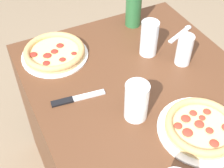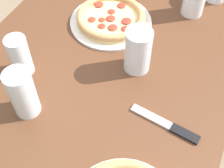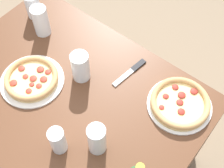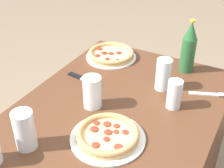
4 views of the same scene
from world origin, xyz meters
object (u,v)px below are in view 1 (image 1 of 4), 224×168
at_px(knife, 76,99).
at_px(spoon, 183,32).
at_px(pizza_veggie, 201,127).
at_px(pizza_salami, 54,52).
at_px(glass_red_wine, 136,103).
at_px(glass_water, 184,51).
at_px(glass_lemonade, 149,39).

relative_size(knife, spoon, 1.24).
distance_m(pizza_veggie, spoon, 0.54).
distance_m(pizza_salami, glass_red_wine, 0.44).
relative_size(pizza_salami, glass_water, 2.12).
bearing_deg(pizza_salami, glass_red_wine, -161.43).
height_order(pizza_salami, glass_water, glass_water).
height_order(pizza_salami, knife, pizza_salami).
relative_size(glass_red_wine, knife, 0.71).
bearing_deg(spoon, pizza_veggie, 150.35).
relative_size(pizza_salami, glass_red_wine, 1.93).
height_order(glass_water, spoon, glass_water).
bearing_deg(glass_lemonade, knife, 106.99).
xyz_separation_m(glass_red_wine, knife, (0.16, 0.15, -0.06)).
xyz_separation_m(pizza_veggie, glass_red_wine, (0.15, 0.16, 0.04)).
bearing_deg(glass_lemonade, glass_red_wine, 141.95).
xyz_separation_m(glass_water, spoon, (0.16, -0.12, -0.05)).
bearing_deg(pizza_veggie, spoon, -29.65).
bearing_deg(knife, glass_water, -90.17).
bearing_deg(glass_red_wine, glass_water, -62.61).
distance_m(pizza_veggie, glass_water, 0.34).
distance_m(glass_lemonade, knife, 0.38).
bearing_deg(spoon, glass_lemonade, 103.87).
bearing_deg(glass_red_wine, pizza_salami, 18.57).
distance_m(knife, spoon, 0.60).
height_order(knife, spoon, spoon).
bearing_deg(pizza_veggie, knife, 45.18).
bearing_deg(pizza_salami, pizza_veggie, -152.43).
height_order(glass_red_wine, spoon, glass_red_wine).
bearing_deg(glass_water, spoon, -36.67).
height_order(glass_red_wine, glass_lemonade, glass_lemonade).
xyz_separation_m(pizza_salami, glass_water, (-0.26, -0.44, 0.04)).
relative_size(pizza_veggie, spoon, 1.77).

